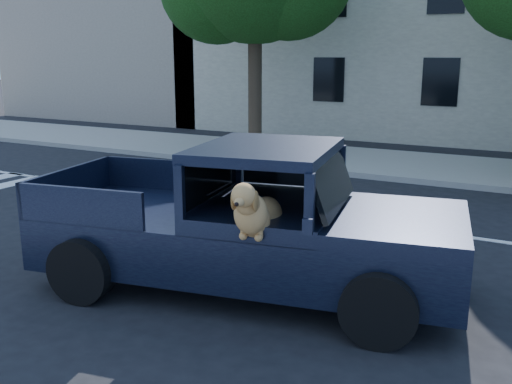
% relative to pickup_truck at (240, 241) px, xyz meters
% --- Properties ---
extents(ground, '(120.00, 120.00, 0.00)m').
position_rel_pickup_truck_xyz_m(ground, '(-1.14, 0.37, -0.67)').
color(ground, black).
rests_on(ground, ground).
extents(far_sidewalk, '(60.00, 4.00, 0.15)m').
position_rel_pickup_truck_xyz_m(far_sidewalk, '(-1.14, 9.57, -0.59)').
color(far_sidewalk, gray).
rests_on(far_sidewalk, ground).
extents(lane_stripes, '(21.60, 0.14, 0.01)m').
position_rel_pickup_truck_xyz_m(lane_stripes, '(0.86, 3.77, -0.66)').
color(lane_stripes, silver).
rests_on(lane_stripes, ground).
extents(building_left, '(12.00, 6.00, 8.00)m').
position_rel_pickup_truck_xyz_m(building_left, '(-16.14, 16.87, 3.33)').
color(building_left, tan).
rests_on(building_left, ground).
extents(pickup_truck, '(5.81, 3.21, 1.97)m').
position_rel_pickup_truck_xyz_m(pickup_truck, '(0.00, 0.00, 0.00)').
color(pickup_truck, black).
rests_on(pickup_truck, ground).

